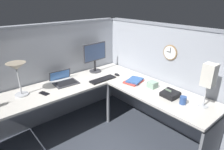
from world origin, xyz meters
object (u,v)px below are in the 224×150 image
at_px(cell_phone, 44,93).
at_px(office_phone, 170,94).
at_px(tissue_box, 152,85).
at_px(keyboard, 103,79).
at_px(computer_mouse, 117,75).
at_px(desk_lamp_paper, 209,76).
at_px(coffee_mug, 183,100).
at_px(book_stack, 134,81).
at_px(wall_clock, 170,53).
at_px(monitor, 95,55).
at_px(laptop, 63,80).
at_px(desk_lamp_dome, 17,69).

xyz_separation_m(cell_phone, office_phone, (1.20, -1.15, 0.03)).
relative_size(office_phone, tissue_box, 1.79).
bearing_deg(keyboard, office_phone, -72.95).
distance_m(computer_mouse, tissue_box, 0.67).
xyz_separation_m(desk_lamp_paper, coffee_mug, (-0.13, 0.19, -0.34)).
relative_size(computer_mouse, cell_phone, 0.72).
bearing_deg(cell_phone, desk_lamp_paper, -67.96).
bearing_deg(computer_mouse, book_stack, -86.98).
bearing_deg(book_stack, wall_clock, -42.72).
xyz_separation_m(monitor, computer_mouse, (0.16, -0.38, -0.28)).
height_order(laptop, office_phone, laptop).
relative_size(office_phone, wall_clock, 0.98).
relative_size(monitor, tissue_box, 4.17).
xyz_separation_m(desk_lamp_dome, book_stack, (1.43, -0.67, -0.34)).
height_order(office_phone, desk_lamp_paper, desk_lamp_paper).
distance_m(desk_lamp_dome, office_phone, 1.97).
bearing_deg(desk_lamp_paper, laptop, 117.85).
xyz_separation_m(office_phone, wall_clock, (0.35, 0.30, 0.43)).
bearing_deg(book_stack, desk_lamp_dome, 154.85).
bearing_deg(wall_clock, keyboard, 133.77).
bearing_deg(office_phone, tissue_box, 81.49).
bearing_deg(laptop, cell_phone, -153.03).
distance_m(laptop, desk_lamp_paper, 1.99).
relative_size(computer_mouse, tissue_box, 0.87).
bearing_deg(laptop, tissue_box, -49.46).
height_order(laptop, cell_phone, laptop).
height_order(cell_phone, book_stack, book_stack).
height_order(desk_lamp_paper, coffee_mug, desk_lamp_paper).
xyz_separation_m(laptop, book_stack, (0.81, -0.71, -0.00)).
height_order(office_phone, book_stack, office_phone).
distance_m(monitor, tissue_box, 1.10).
xyz_separation_m(cell_phone, wall_clock, (1.56, -0.85, 0.46)).
bearing_deg(wall_clock, cell_phone, 151.33).
xyz_separation_m(book_stack, wall_clock, (0.36, -0.34, 0.45)).
distance_m(book_stack, desk_lamp_paper, 1.09).
xyz_separation_m(keyboard, office_phone, (0.32, -1.00, 0.03)).
bearing_deg(keyboard, book_stack, -50.54).
distance_m(desk_lamp_paper, tissue_box, 0.79).
bearing_deg(book_stack, coffee_mug, -91.51).
bearing_deg(monitor, cell_phone, -166.99).
bearing_deg(office_phone, keyboard, 107.79).
bearing_deg(desk_lamp_dome, office_phone, -42.17).
bearing_deg(laptop, book_stack, -41.37).
distance_m(keyboard, wall_clock, 1.08).
bearing_deg(desk_lamp_dome, cell_phone, -33.30).
bearing_deg(laptop, desk_lamp_dome, -176.41).
height_order(tissue_box, wall_clock, wall_clock).
bearing_deg(wall_clock, book_stack, 137.28).
xyz_separation_m(computer_mouse, desk_lamp_dome, (-1.41, 0.30, 0.35)).
distance_m(laptop, cell_phone, 0.43).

